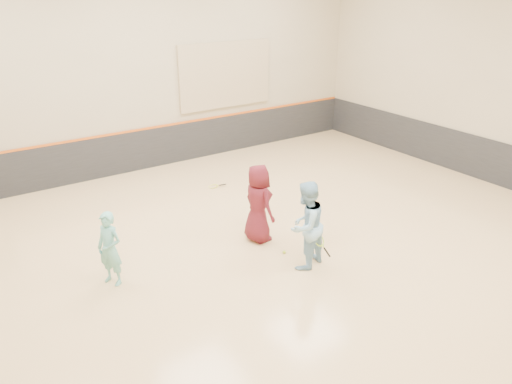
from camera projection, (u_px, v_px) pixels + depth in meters
room at (260, 215)px, 10.14m from camera, size 15.04×12.04×6.22m
wainscot_back at (146, 149)px, 14.77m from camera, size 14.90×0.04×1.20m
wainscot_right at (477, 157)px, 14.09m from camera, size 0.04×11.90×1.20m
accent_stripe at (144, 129)px, 14.52m from camera, size 14.90×0.03×0.06m
acoustic_panel at (226, 75)px, 15.45m from camera, size 3.20×0.08×2.00m
girl at (110, 249)px, 9.08m from camera, size 0.56×0.62×1.44m
instructor at (306, 225)px, 9.57m from camera, size 1.03×0.90×1.78m
young_man at (258, 203)px, 10.57m from camera, size 0.57×0.86×1.72m
held_racket at (319, 240)px, 9.67m from camera, size 0.46×0.46×0.52m
spare_racket at (213, 185)px, 13.63m from camera, size 0.60×0.60×0.13m
ball_under_racket at (284, 252)px, 10.33m from camera, size 0.07×0.07×0.07m
ball_in_hand at (269, 195)px, 10.58m from camera, size 0.07×0.07×0.07m
ball_beside_spare at (258, 223)px, 11.54m from camera, size 0.07×0.07×0.07m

